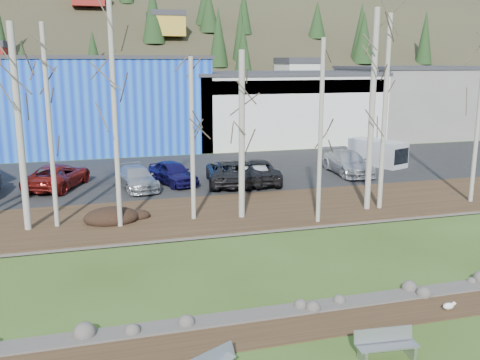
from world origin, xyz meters
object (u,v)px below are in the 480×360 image
object	(u,v)px
car_3	(137,178)
car_9	(238,171)
car_8	(228,172)
car_7	(348,163)
bench_intact	(386,345)
van_white	(379,153)
car_4	(173,173)
car_6	(257,170)
car_5	(250,172)
seagull	(449,306)
car_2	(58,176)

from	to	relation	value
car_3	car_9	distance (m)	6.44
car_8	car_9	distance (m)	0.71
car_7	bench_intact	bearing A→B (deg)	-110.58
car_7	van_white	bearing A→B (deg)	34.59
bench_intact	car_4	bearing A→B (deg)	101.02
car_6	car_7	bearing A→B (deg)	-164.50
car_9	van_white	size ratio (longest dim) A/B	1.19
car_5	car_3	bearing A→B (deg)	-3.25
seagull	car_6	world-z (taller)	car_6
car_2	seagull	bearing A→B (deg)	143.90
seagull	car_2	bearing A→B (deg)	143.91
car_2	car_9	bearing A→B (deg)	-167.11
car_5	seagull	bearing A→B (deg)	92.63
car_6	bench_intact	bearing A→B (deg)	91.05
car_4	car_8	distance (m)	3.50
car_5	car_8	xyz separation A→B (m)	(-1.45, 0.09, 0.08)
seagull	car_4	distance (m)	20.73
car_2	van_white	distance (m)	23.03
car_2	car_8	xyz separation A→B (m)	(10.40, -1.86, 0.02)
car_5	car_8	world-z (taller)	car_8
car_4	car_6	world-z (taller)	car_6
car_4	car_9	distance (m)	4.19
bench_intact	car_6	xyz separation A→B (m)	(3.08, 20.91, 0.49)
car_7	car_8	distance (m)	8.91
car_5	car_7	size ratio (longest dim) A/B	0.77
seagull	car_5	size ratio (longest dim) A/B	0.11
car_2	van_white	world-z (taller)	van_white
car_6	car_9	distance (m)	1.26
car_2	car_7	bearing A→B (deg)	-160.94
car_3	van_white	xyz separation A→B (m)	(18.33, 2.62, 0.26)
car_8	van_white	xyz separation A→B (m)	(12.61, 2.92, 0.17)
van_white	car_7	bearing A→B (deg)	-171.82
car_7	car_2	bearing A→B (deg)	-179.14
bench_intact	car_5	world-z (taller)	car_5
bench_intact	car_4	xyz separation A→B (m)	(-2.26, 21.85, 0.46)
van_white	car_2	bearing A→B (deg)	160.43
car_3	van_white	bearing A→B (deg)	-1.52
car_2	car_4	size ratio (longest dim) A/B	1.25
bench_intact	car_2	size ratio (longest dim) A/B	0.32
seagull	car_4	world-z (taller)	car_4
van_white	car_9	bearing A→B (deg)	171.58
car_4	car_7	size ratio (longest dim) A/B	0.80
car_3	car_6	bearing A→B (deg)	-11.89
car_2	van_white	bearing A→B (deg)	-154.96
car_3	van_white	distance (m)	18.52
car_2	car_6	world-z (taller)	car_6
car_3	car_7	size ratio (longest dim) A/B	0.86
car_7	car_6	bearing A→B (deg)	-169.74
bench_intact	car_6	size ratio (longest dim) A/B	0.31
seagull	car_5	xyz separation A→B (m)	(-0.91, 18.88, 0.65)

